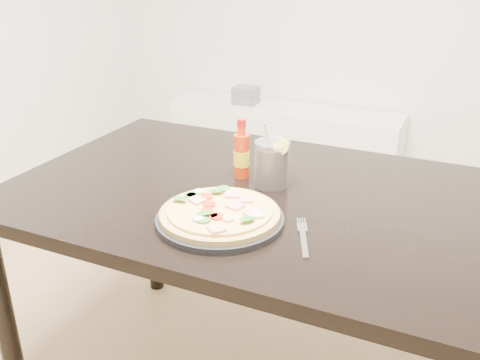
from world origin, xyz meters
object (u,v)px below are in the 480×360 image
at_px(dining_table, 257,217).
at_px(hot_sauce_bottle, 241,155).
at_px(pizza, 220,212).
at_px(fork, 303,236).
at_px(plate, 220,219).
at_px(cola_cup, 272,165).
at_px(media_console, 284,146).

bearing_deg(dining_table, hot_sauce_bottle, 139.07).
relative_size(pizza, fork, 1.65).
relative_size(plate, cola_cup, 1.68).
distance_m(hot_sauce_bottle, media_console, 1.77).
relative_size(pizza, media_console, 0.21).
xyz_separation_m(plate, pizza, (-0.00, 0.00, 0.02)).
distance_m(pizza, media_console, 2.04).
xyz_separation_m(cola_cup, media_console, (-0.55, 1.63, -0.56)).
bearing_deg(plate, fork, 4.46).
distance_m(pizza, hot_sauce_bottle, 0.30).
height_order(pizza, media_console, pizza).
xyz_separation_m(hot_sauce_bottle, media_console, (-0.45, 1.61, -0.57)).
relative_size(plate, hot_sauce_bottle, 1.79).
height_order(dining_table, plate, plate).
distance_m(dining_table, hot_sauce_bottle, 0.19).
xyz_separation_m(plate, cola_cup, (0.03, 0.27, 0.05)).
relative_size(cola_cup, fork, 1.05).
relative_size(hot_sauce_bottle, media_console, 0.13).
bearing_deg(hot_sauce_bottle, fork, -43.59).
bearing_deg(fork, media_console, 89.37).
bearing_deg(cola_cup, pizza, -96.69).
distance_m(plate, cola_cup, 0.28).
bearing_deg(plate, dining_table, 86.79).
bearing_deg(media_console, cola_cup, -71.31).
bearing_deg(dining_table, fork, -44.65).
relative_size(hot_sauce_bottle, fork, 0.98).
bearing_deg(pizza, plate, -78.89).
bearing_deg(dining_table, media_console, 107.53).
relative_size(pizza, hot_sauce_bottle, 1.67).
bearing_deg(plate, pizza, 101.11).
xyz_separation_m(pizza, media_console, (-0.52, 1.90, -0.53)).
bearing_deg(cola_cup, fork, -54.41).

